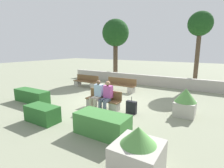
% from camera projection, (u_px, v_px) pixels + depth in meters
% --- Properties ---
extents(ground_plane, '(60.00, 60.00, 0.00)m').
position_uv_depth(ground_plane, '(105.00, 103.00, 8.85)').
color(ground_plane, gray).
extents(perimeter_wall, '(13.13, 0.30, 0.75)m').
position_uv_depth(perimeter_wall, '(144.00, 80.00, 13.22)').
color(perimeter_wall, '#ADA89E').
rests_on(perimeter_wall, ground_plane).
extents(bench_front, '(1.71, 0.48, 0.83)m').
position_uv_depth(bench_front, '(103.00, 102.00, 8.01)').
color(bench_front, brown).
rests_on(bench_front, ground_plane).
extents(bench_left_side, '(2.06, 0.49, 0.83)m').
position_uv_depth(bench_left_side, '(120.00, 86.00, 11.24)').
color(bench_left_side, brown).
rests_on(bench_left_side, ground_plane).
extents(bench_right_side, '(1.93, 0.49, 0.83)m').
position_uv_depth(bench_right_side, '(86.00, 82.00, 12.45)').
color(bench_right_side, brown).
rests_on(bench_right_side, ground_plane).
extents(person_seated_man, '(0.38, 0.63, 1.30)m').
position_uv_depth(person_seated_man, '(107.00, 95.00, 7.67)').
color(person_seated_man, '#515B70').
rests_on(person_seated_man, ground_plane).
extents(person_seated_woman, '(0.38, 0.63, 1.30)m').
position_uv_depth(person_seated_woman, '(97.00, 93.00, 7.93)').
color(person_seated_woman, '#B2A893').
rests_on(person_seated_woman, ground_plane).
extents(hedge_block_near_left, '(2.07, 0.64, 0.64)m').
position_uv_depth(hedge_block_near_left, '(32.00, 96.00, 8.92)').
color(hedge_block_near_left, '#286028').
rests_on(hedge_block_near_left, ground_plane).
extents(hedge_block_near_right, '(1.74, 0.83, 0.69)m').
position_uv_depth(hedge_block_near_right, '(102.00, 124.00, 5.55)').
color(hedge_block_near_right, '#3D7A38').
rests_on(hedge_block_near_right, ground_plane).
extents(hedge_block_mid_left, '(1.31, 0.67, 0.61)m').
position_uv_depth(hedge_block_mid_left, '(42.00, 114.00, 6.55)').
color(hedge_block_mid_left, '#286028').
rests_on(hedge_block_mid_left, ground_plane).
extents(planter_corner_left, '(0.98, 0.98, 1.14)m').
position_uv_depth(planter_corner_left, '(138.00, 154.00, 3.68)').
color(planter_corner_left, '#ADA89E').
rests_on(planter_corner_left, ground_plane).
extents(planter_corner_right, '(0.86, 0.86, 1.14)m').
position_uv_depth(planter_corner_right, '(185.00, 102.00, 7.07)').
color(planter_corner_right, '#ADA89E').
rests_on(planter_corner_right, ground_plane).
extents(suitcase, '(0.44, 0.18, 0.74)m').
position_uv_depth(suitcase, '(131.00, 107.00, 7.35)').
color(suitcase, black).
rests_on(suitcase, ground_plane).
extents(tree_leftmost, '(2.28, 2.28, 5.15)m').
position_uv_depth(tree_leftmost, '(116.00, 34.00, 14.90)').
color(tree_leftmost, '#473828').
rests_on(tree_leftmost, ground_plane).
extents(tree_center_left, '(1.66, 1.66, 5.21)m').
position_uv_depth(tree_center_left, '(200.00, 26.00, 12.03)').
color(tree_center_left, '#473828').
rests_on(tree_center_left, ground_plane).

